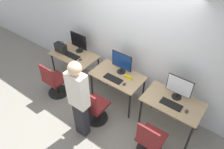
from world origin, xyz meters
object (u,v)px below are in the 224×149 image
object	(u,v)px
office_chair_center	(94,108)
mouse_right	(187,111)
monitor_center	(122,62)
keyboard_right	(171,104)
mouse_left	(80,60)
monitor_left	(79,42)
person_center	(79,98)
office_chair_right	(150,142)
office_chair_left	(54,82)
handbag	(61,48)
keyboard_left	(72,56)
mouse_center	(124,84)
monitor_right	(179,87)
keyboard_center	(113,79)

from	to	relation	value
office_chair_center	mouse_right	bearing A→B (deg)	22.66
monitor_center	keyboard_right	bearing A→B (deg)	-10.40
mouse_right	mouse_left	bearing A→B (deg)	179.77
monitor_left	mouse_right	xyz separation A→B (m)	(2.81, -0.28, -0.24)
office_chair_center	person_center	xyz separation A→B (m)	(0.00, -0.37, 0.59)
office_chair_right	monitor_center	bearing A→B (deg)	144.15
mouse_left	monitor_left	bearing A→B (deg)	135.37
monitor_left	monitor_center	xyz separation A→B (m)	(1.26, -0.05, 0.00)
office_chair_center	mouse_right	world-z (taller)	office_chair_center
monitor_left	office_chair_left	xyz separation A→B (m)	(-0.00, -0.89, -0.64)
keyboard_right	handbag	distance (m)	2.86
keyboard_left	office_chair_right	bearing A→B (deg)	-15.27
person_center	office_chair_right	distance (m)	1.45
office_chair_left	keyboard_left	bearing A→B (deg)	89.81
keyboard_left	mouse_center	distance (m)	1.54
office_chair_left	mouse_left	bearing A→B (deg)	66.17
keyboard_left	office_chair_left	distance (m)	0.74
office_chair_right	handbag	size ratio (longest dim) A/B	3.00
monitor_left	monitor_right	xyz separation A→B (m)	(2.52, -0.05, 0.00)
monitor_right	mouse_center	bearing A→B (deg)	-162.73
monitor_left	keyboard_right	size ratio (longest dim) A/B	1.19
monitor_left	keyboard_left	xyz separation A→B (m)	(0.00, -0.26, -0.25)
mouse_left	keyboard_center	world-z (taller)	mouse_left
office_chair_left	monitor_center	size ratio (longest dim) A/B	1.88
mouse_center	handbag	bearing A→B (deg)	177.96
office_chair_center	mouse_center	bearing A→B (deg)	61.80
office_chair_center	office_chair_right	size ratio (longest dim) A/B	1.00
keyboard_left	mouse_center	bearing A→B (deg)	-3.31
keyboard_left	monitor_center	size ratio (longest dim) A/B	0.84
monitor_left	office_chair_center	bearing A→B (deg)	-37.51
mouse_center	office_chair_left	bearing A→B (deg)	-160.85
keyboard_left	monitor_center	distance (m)	1.30
office_chair_left	handbag	xyz separation A→B (m)	(-0.33, 0.60, 0.49)
office_chair_right	mouse_left	bearing A→B (deg)	163.08
office_chair_left	mouse_center	xyz separation A→B (m)	(1.54, 0.54, 0.39)
keyboard_center	mouse_center	size ratio (longest dim) A/B	4.48
person_center	monitor_center	bearing A→B (deg)	88.38
mouse_center	office_chair_center	xyz separation A→B (m)	(-0.32, -0.59, -0.39)
mouse_left	keyboard_left	bearing A→B (deg)	179.01
mouse_center	handbag	distance (m)	1.88
monitor_right	handbag	xyz separation A→B (m)	(-2.86, -0.24, -0.14)
keyboard_center	mouse_center	distance (m)	0.28
office_chair_right	mouse_right	bearing A→B (deg)	65.03
keyboard_right	handbag	size ratio (longest dim) A/B	1.34
mouse_center	mouse_right	xyz separation A→B (m)	(1.27, 0.07, 0.00)
keyboard_left	office_chair_left	bearing A→B (deg)	-90.19
monitor_center	office_chair_right	world-z (taller)	monitor_center
mouse_right	office_chair_left	bearing A→B (deg)	-167.77
keyboard_center	mouse_left	bearing A→B (deg)	175.58
monitor_center	mouse_center	world-z (taller)	monitor_center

